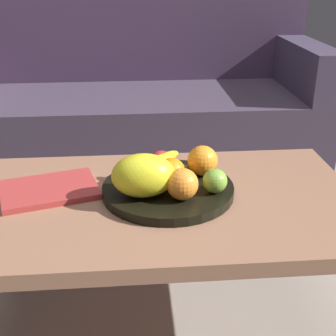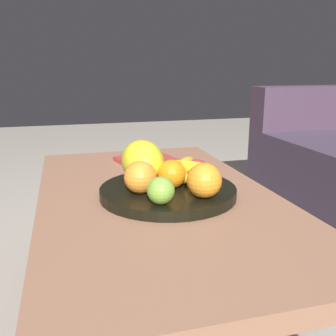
# 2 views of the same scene
# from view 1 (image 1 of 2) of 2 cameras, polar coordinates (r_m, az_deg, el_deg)

# --- Properties ---
(ground_plane) EXTENTS (8.00, 8.00, 0.00)m
(ground_plane) POSITION_cam_1_polar(r_m,az_deg,el_deg) (1.43, -1.16, -17.81)
(ground_plane) COLOR gray
(coffee_table) EXTENTS (1.07, 0.60, 0.39)m
(coffee_table) POSITION_cam_1_polar(r_m,az_deg,el_deg) (1.23, -1.30, -5.55)
(coffee_table) COLOR #91644A
(coffee_table) RESTS_ON ground_plane
(couch) EXTENTS (1.70, 0.70, 0.90)m
(couch) POSITION_cam_1_polar(r_m,az_deg,el_deg) (2.27, -3.57, 7.52)
(couch) COLOR #3E3344
(couch) RESTS_ON ground_plane
(fruit_bowl) EXTENTS (0.35, 0.35, 0.03)m
(fruit_bowl) POSITION_cam_1_polar(r_m,az_deg,el_deg) (1.22, 0.00, -2.68)
(fruit_bowl) COLOR black
(fruit_bowl) RESTS_ON coffee_table
(melon_large_front) EXTENTS (0.16, 0.11, 0.11)m
(melon_large_front) POSITION_cam_1_polar(r_m,az_deg,el_deg) (1.14, -3.09, -0.93)
(melon_large_front) COLOR yellow
(melon_large_front) RESTS_ON fruit_bowl
(orange_front) EXTENTS (0.07, 0.07, 0.07)m
(orange_front) POSITION_cam_1_polar(r_m,az_deg,el_deg) (1.21, 0.42, -0.43)
(orange_front) COLOR orange
(orange_front) RESTS_ON fruit_bowl
(orange_left) EXTENTS (0.08, 0.08, 0.08)m
(orange_left) POSITION_cam_1_polar(r_m,az_deg,el_deg) (1.13, 1.80, -2.02)
(orange_left) COLOR orange
(orange_left) RESTS_ON fruit_bowl
(orange_right) EXTENTS (0.08, 0.08, 0.08)m
(orange_right) POSITION_cam_1_polar(r_m,az_deg,el_deg) (1.26, 4.33, 0.94)
(orange_right) COLOR orange
(orange_right) RESTS_ON fruit_bowl
(apple_front) EXTENTS (0.06, 0.06, 0.06)m
(apple_front) POSITION_cam_1_polar(r_m,az_deg,el_deg) (1.17, 5.88, -1.60)
(apple_front) COLOR #76A839
(apple_front) RESTS_ON fruit_bowl
(apple_left) EXTENTS (0.06, 0.06, 0.06)m
(apple_left) POSITION_cam_1_polar(r_m,az_deg,el_deg) (1.27, -0.88, 0.77)
(apple_left) COLOR red
(apple_left) RESTS_ON fruit_bowl
(banana_bunch) EXTENTS (0.17, 0.15, 0.06)m
(banana_bunch) POSITION_cam_1_polar(r_m,az_deg,el_deg) (1.26, -1.32, 0.37)
(banana_bunch) COLOR yellow
(banana_bunch) RESTS_ON fruit_bowl
(magazine) EXTENTS (0.29, 0.24, 0.02)m
(magazine) POSITION_cam_1_polar(r_m,az_deg,el_deg) (1.27, -14.58, -2.63)
(magazine) COLOR #B13734
(magazine) RESTS_ON coffee_table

